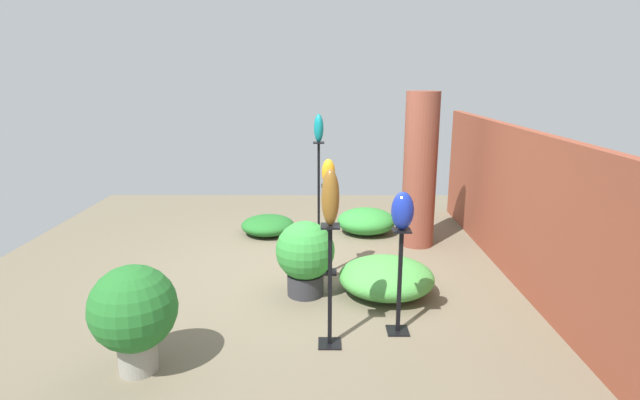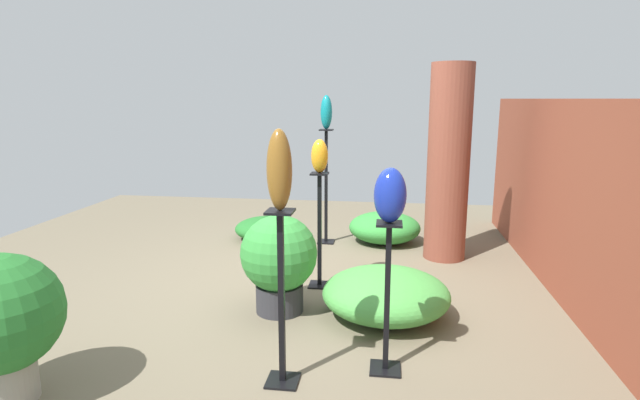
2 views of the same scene
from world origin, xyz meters
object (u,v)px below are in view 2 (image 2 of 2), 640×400
object	(u,v)px
pedestal_teal	(326,191)
pedestal_cobalt	(387,305)
pedestal_bronze	(282,307)
art_vase_teal	(326,112)
art_vase_cobalt	(390,195)
pedestal_amber	(320,236)
potted_plant_front_left	(1,318)
art_vase_bronze	(279,170)
brick_pillar	(448,163)
potted_plant_front_right	(279,259)
art_vase_amber	(320,156)

from	to	relation	value
pedestal_teal	pedestal_cobalt	bearing A→B (deg)	14.71
pedestal_bronze	pedestal_teal	size ratio (longest dim) A/B	0.79
pedestal_cobalt	pedestal_teal	distance (m)	2.98
art_vase_teal	art_vase_cobalt	bearing A→B (deg)	14.71
pedestal_amber	potted_plant_front_left	world-z (taller)	pedestal_amber
art_vase_bronze	potted_plant_front_left	world-z (taller)	art_vase_bronze
pedestal_cobalt	art_vase_teal	world-z (taller)	art_vase_teal
pedestal_teal	art_vase_cobalt	world-z (taller)	pedestal_teal
potted_plant_front_left	pedestal_cobalt	bearing A→B (deg)	106.28
brick_pillar	art_vase_bronze	world-z (taller)	brick_pillar
potted_plant_front_right	pedestal_bronze	bearing A→B (deg)	13.42
pedestal_bronze	potted_plant_front_right	world-z (taller)	pedestal_bronze
art_vase_cobalt	art_vase_bronze	size ratio (longest dim) A/B	0.72
art_vase_bronze	potted_plant_front_right	distance (m)	1.39
pedestal_cobalt	potted_plant_front_right	xyz separation A→B (m)	(-0.81, -0.88, 0.00)
brick_pillar	art_vase_amber	world-z (taller)	brick_pillar
potted_plant_front_right	pedestal_teal	bearing A→B (deg)	176.48
brick_pillar	pedestal_teal	bearing A→B (deg)	-106.59
brick_pillar	pedestal_bronze	world-z (taller)	brick_pillar
brick_pillar	art_vase_bronze	xyz separation A→B (m)	(2.70, -1.26, 0.28)
art_vase_cobalt	art_vase_amber	world-z (taller)	art_vase_amber
pedestal_teal	art_vase_teal	size ratio (longest dim) A/B	3.50
art_vase_bronze	art_vase_teal	xyz separation A→B (m)	(-3.11, -0.12, 0.25)
art_vase_bronze	art_vase_teal	distance (m)	3.12
brick_pillar	pedestal_teal	size ratio (longest dim) A/B	1.52
brick_pillar	art_vase_teal	distance (m)	1.53
pedestal_bronze	potted_plant_front_left	size ratio (longest dim) A/B	1.24
brick_pillar	pedestal_bronze	bearing A→B (deg)	-24.94
pedestal_teal	art_vase_bronze	world-z (taller)	art_vase_bronze
pedestal_cobalt	potted_plant_front_right	bearing A→B (deg)	-132.58
art_vase_amber	art_vase_teal	bearing A→B (deg)	-175.16
pedestal_cobalt	art_vase_cobalt	xyz separation A→B (m)	(0.00, 0.00, 0.71)
art_vase_bronze	art_vase_cobalt	bearing A→B (deg)	110.07
pedestal_cobalt	art_vase_bronze	xyz separation A→B (m)	(0.23, -0.63, 0.89)
potted_plant_front_left	art_vase_teal	bearing A→B (deg)	157.99
art_vase_amber	potted_plant_front_right	bearing A→B (deg)	-22.27
pedestal_teal	potted_plant_front_left	distance (m)	3.79
brick_pillar	art_vase_amber	xyz separation A→B (m)	(1.05, -1.25, 0.18)
pedestal_amber	potted_plant_front_left	distance (m)	2.57
art_vase_amber	art_vase_cobalt	bearing A→B (deg)	23.95
art_vase_cobalt	potted_plant_front_right	xyz separation A→B (m)	(-0.81, -0.88, -0.71)
pedestal_cobalt	pedestal_bronze	bearing A→B (deg)	-69.93
art_vase_cobalt	art_vase_teal	distance (m)	3.01
brick_pillar	potted_plant_front_right	xyz separation A→B (m)	(1.66, -1.50, -0.60)
art_vase_amber	art_vase_teal	size ratio (longest dim) A/B	0.77
pedestal_amber	potted_plant_front_right	world-z (taller)	pedestal_amber
art_vase_teal	art_vase_amber	bearing A→B (deg)	4.84
pedestal_amber	potted_plant_front_right	size ratio (longest dim) A/B	1.32
pedestal_amber	potted_plant_front_left	bearing A→B (deg)	-36.87
brick_pillar	pedestal_bronze	xyz separation A→B (m)	(2.70, -1.26, -0.55)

